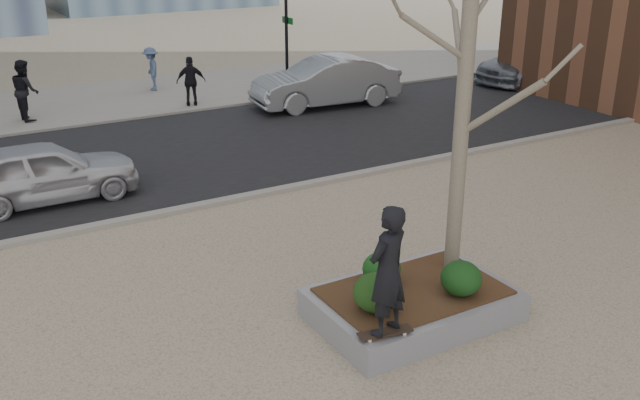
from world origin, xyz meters
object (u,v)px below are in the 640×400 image
skateboard (385,334)px  police_car (44,172)px  planter (412,305)px  skateboarder (388,271)px

skateboard → police_car: size_ratio=0.20×
planter → skateboard: size_ratio=3.85×
planter → police_car: size_ratio=0.75×
planter → skateboarder: bearing=-143.6°
skateboard → planter: bearing=47.6°
skateboarder → police_car: 9.33m
police_car → planter: bearing=-153.6°
skateboarder → police_car: skateboarder is taller
planter → skateboarder: 1.84m
planter → police_car: 8.97m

